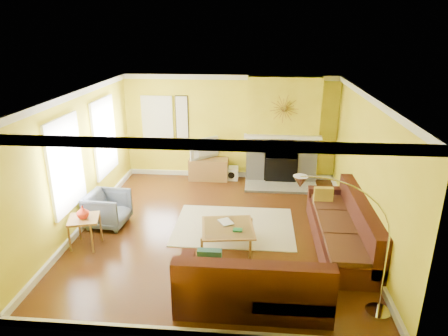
# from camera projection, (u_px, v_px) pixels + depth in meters

# --- Properties ---
(floor) EXTENTS (5.50, 6.00, 0.02)m
(floor) POSITION_uv_depth(u_px,v_px,m) (219.00, 229.00, 8.04)
(floor) COLOR #5C3013
(floor) RESTS_ON ground
(ceiling) EXTENTS (5.50, 6.00, 0.02)m
(ceiling) POSITION_uv_depth(u_px,v_px,m) (218.00, 94.00, 7.12)
(ceiling) COLOR white
(ceiling) RESTS_ON ground
(wall_back) EXTENTS (5.50, 0.02, 2.70)m
(wall_back) POSITION_uv_depth(u_px,v_px,m) (230.00, 127.00, 10.40)
(wall_back) COLOR yellow
(wall_back) RESTS_ON ground
(wall_front) EXTENTS (5.50, 0.02, 2.70)m
(wall_front) POSITION_uv_depth(u_px,v_px,m) (193.00, 249.00, 4.76)
(wall_front) COLOR yellow
(wall_front) RESTS_ON ground
(wall_left) EXTENTS (0.02, 6.00, 2.70)m
(wall_left) POSITION_uv_depth(u_px,v_px,m) (78.00, 162.00, 7.80)
(wall_left) COLOR yellow
(wall_left) RESTS_ON ground
(wall_right) EXTENTS (0.02, 6.00, 2.70)m
(wall_right) POSITION_uv_depth(u_px,v_px,m) (367.00, 170.00, 7.35)
(wall_right) COLOR yellow
(wall_right) RESTS_ON ground
(baseboard) EXTENTS (5.50, 6.00, 0.12)m
(baseboard) POSITION_uv_depth(u_px,v_px,m) (219.00, 226.00, 8.02)
(baseboard) COLOR white
(baseboard) RESTS_ON floor
(crown_molding) EXTENTS (5.50, 6.00, 0.12)m
(crown_molding) POSITION_uv_depth(u_px,v_px,m) (218.00, 98.00, 7.14)
(crown_molding) COLOR white
(crown_molding) RESTS_ON ceiling
(window_left_near) EXTENTS (0.06, 1.22, 1.72)m
(window_left_near) POSITION_uv_depth(u_px,v_px,m) (104.00, 137.00, 8.97)
(window_left_near) COLOR white
(window_left_near) RESTS_ON wall_left
(window_left_far) EXTENTS (0.06, 1.22, 1.72)m
(window_left_far) POSITION_uv_depth(u_px,v_px,m) (65.00, 164.00, 7.19)
(window_left_far) COLOR white
(window_left_far) RESTS_ON wall_left
(window_back) EXTENTS (0.82, 0.06, 1.22)m
(window_back) POSITION_uv_depth(u_px,v_px,m) (157.00, 119.00, 10.44)
(window_back) COLOR white
(window_back) RESTS_ON wall_back
(wall_art) EXTENTS (0.34, 0.04, 1.14)m
(wall_art) POSITION_uv_depth(u_px,v_px,m) (182.00, 117.00, 10.38)
(wall_art) COLOR white
(wall_art) RESTS_ON wall_back
(fireplace) EXTENTS (1.80, 0.40, 2.70)m
(fireplace) POSITION_uv_depth(u_px,v_px,m) (282.00, 131.00, 10.09)
(fireplace) COLOR #9F9C97
(fireplace) RESTS_ON floor
(mantel) EXTENTS (1.92, 0.22, 0.08)m
(mantel) POSITION_uv_depth(u_px,v_px,m) (283.00, 137.00, 9.90)
(mantel) COLOR white
(mantel) RESTS_ON fireplace
(hearth) EXTENTS (1.80, 0.70, 0.06)m
(hearth) POSITION_uv_depth(u_px,v_px,m) (281.00, 187.00, 10.03)
(hearth) COLOR #9F9C97
(hearth) RESTS_ON floor
(sunburst) EXTENTS (0.70, 0.04, 0.70)m
(sunburst) POSITION_uv_depth(u_px,v_px,m) (284.00, 109.00, 9.67)
(sunburst) COLOR olive
(sunburst) RESTS_ON fireplace
(rug) EXTENTS (2.40, 1.80, 0.02)m
(rug) POSITION_uv_depth(u_px,v_px,m) (234.00, 226.00, 8.12)
(rug) COLOR beige
(rug) RESTS_ON floor
(sectional_sofa) EXTENTS (3.13, 3.69, 0.90)m
(sectional_sofa) POSITION_uv_depth(u_px,v_px,m) (281.00, 232.00, 6.98)
(sectional_sofa) COLOR #451D16
(sectional_sofa) RESTS_ON floor
(coffee_table) EXTENTS (1.07, 1.07, 0.37)m
(coffee_table) POSITION_uv_depth(u_px,v_px,m) (228.00, 236.00, 7.40)
(coffee_table) COLOR white
(coffee_table) RESTS_ON floor
(media_console) EXTENTS (1.02, 0.46, 0.56)m
(media_console) POSITION_uv_depth(u_px,v_px,m) (209.00, 169.00, 10.54)
(media_console) COLOR olive
(media_console) RESTS_ON floor
(tv) EXTENTS (0.83, 0.72, 0.56)m
(tv) POSITION_uv_depth(u_px,v_px,m) (208.00, 149.00, 10.34)
(tv) COLOR black
(tv) RESTS_ON media_console
(subwoofer) EXTENTS (0.33, 0.33, 0.33)m
(subwoofer) POSITION_uv_depth(u_px,v_px,m) (232.00, 173.00, 10.58)
(subwoofer) COLOR white
(subwoofer) RESTS_ON floor
(armchair) EXTENTS (0.84, 0.82, 0.71)m
(armchair) POSITION_uv_depth(u_px,v_px,m) (108.00, 209.00, 8.08)
(armchair) COLOR slate
(armchair) RESTS_ON floor
(side_table) EXTENTS (0.65, 0.65, 0.58)m
(side_table) POSITION_uv_depth(u_px,v_px,m) (85.00, 232.00, 7.32)
(side_table) COLOR olive
(side_table) RESTS_ON floor
(vase) EXTENTS (0.27, 0.27, 0.24)m
(vase) POSITION_uv_depth(u_px,v_px,m) (83.00, 212.00, 7.18)
(vase) COLOR red
(vase) RESTS_ON side_table
(book) EXTENTS (0.34, 0.36, 0.03)m
(book) POSITION_uv_depth(u_px,v_px,m) (221.00, 223.00, 7.43)
(book) COLOR white
(book) RESTS_ON coffee_table
(arc_lamp) EXTENTS (1.31, 0.36, 2.05)m
(arc_lamp) POSITION_uv_depth(u_px,v_px,m) (345.00, 249.00, 5.37)
(arc_lamp) COLOR silver
(arc_lamp) RESTS_ON floor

